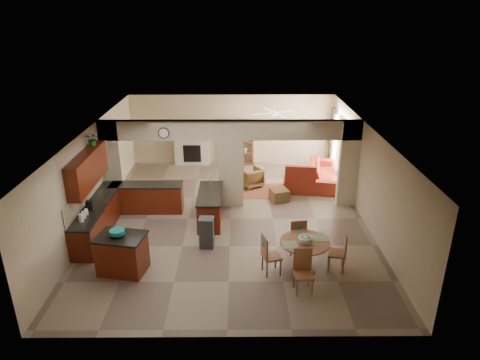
{
  "coord_description": "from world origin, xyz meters",
  "views": [
    {
      "loc": [
        0.2,
        -11.56,
        5.98
      ],
      "look_at": [
        0.29,
        0.3,
        1.15
      ],
      "focal_mm": 32.0,
      "sensor_mm": 36.0,
      "label": 1
    }
  ],
  "objects_px": {
    "dining_table": "(304,251)",
    "armchair": "(251,177)",
    "kitchen_island": "(122,254)",
    "sofa": "(323,173)"
  },
  "relations": [
    {
      "from": "kitchen_island",
      "to": "sofa",
      "type": "distance_m",
      "value": 8.08
    },
    {
      "from": "sofa",
      "to": "armchair",
      "type": "height_order",
      "value": "sofa"
    },
    {
      "from": "kitchen_island",
      "to": "dining_table",
      "type": "height_order",
      "value": "kitchen_island"
    },
    {
      "from": "sofa",
      "to": "kitchen_island",
      "type": "bearing_deg",
      "value": 144.0
    },
    {
      "from": "kitchen_island",
      "to": "sofa",
      "type": "xyz_separation_m",
      "value": [
        5.86,
        5.56,
        -0.12
      ]
    },
    {
      "from": "sofa",
      "to": "armchair",
      "type": "relative_size",
      "value": 3.51
    },
    {
      "from": "kitchen_island",
      "to": "dining_table",
      "type": "distance_m",
      "value": 4.36
    },
    {
      "from": "dining_table",
      "to": "armchair",
      "type": "height_order",
      "value": "dining_table"
    },
    {
      "from": "dining_table",
      "to": "sofa",
      "type": "height_order",
      "value": "dining_table"
    },
    {
      "from": "kitchen_island",
      "to": "armchair",
      "type": "distance_m",
      "value": 6.21
    }
  ]
}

